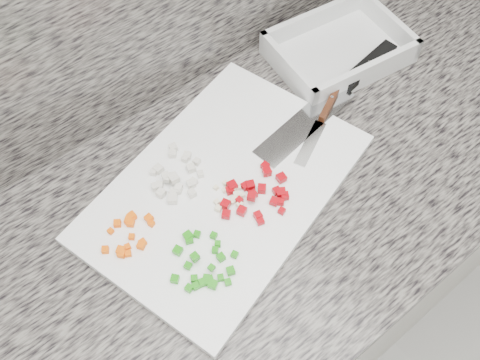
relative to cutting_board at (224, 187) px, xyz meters
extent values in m
cube|color=silver|center=(-0.05, -0.04, -0.48)|extent=(3.92, 0.62, 0.86)
cube|color=#66625A|center=(-0.05, -0.04, -0.03)|extent=(3.96, 0.64, 0.04)
cube|color=white|center=(0.00, 0.00, 0.00)|extent=(0.57, 0.46, 0.02)
cube|color=#F85D05|center=(-0.18, -0.01, 0.01)|extent=(0.02, 0.02, 0.01)
cube|color=#F85D05|center=(-0.16, 0.05, 0.01)|extent=(0.01, 0.01, 0.01)
cube|color=#F85D05|center=(-0.15, 0.01, 0.01)|extent=(0.01, 0.01, 0.01)
cube|color=#F85D05|center=(-0.23, 0.02, 0.01)|extent=(0.02, 0.02, 0.01)
cube|color=#F85D05|center=(-0.21, 0.04, 0.01)|extent=(0.01, 0.01, 0.01)
cube|color=#F85D05|center=(-0.14, 0.02, 0.01)|extent=(0.01, 0.01, 0.01)
cube|color=#F85D05|center=(-0.17, 0.04, 0.01)|extent=(0.02, 0.02, 0.01)
cube|color=#F85D05|center=(-0.22, 0.00, 0.01)|extent=(0.02, 0.02, 0.01)
cube|color=#F85D05|center=(-0.18, -0.01, 0.01)|extent=(0.01, 0.01, 0.01)
cube|color=#F85D05|center=(-0.21, 0.00, 0.01)|extent=(0.02, 0.02, 0.01)
cube|color=#F85D05|center=(-0.20, 0.00, 0.01)|extent=(0.01, 0.01, 0.01)
cube|color=#F85D05|center=(-0.17, 0.04, 0.01)|extent=(0.02, 0.02, 0.01)
cube|color=#F85D05|center=(-0.17, 0.04, 0.01)|extent=(0.01, 0.01, 0.01)
cube|color=#F85D05|center=(-0.21, -0.01, 0.01)|extent=(0.01, 0.01, 0.01)
cube|color=#F85D05|center=(-0.19, 0.01, 0.01)|extent=(0.01, 0.01, 0.01)
cube|color=#F85D05|center=(-0.19, 0.05, 0.01)|extent=(0.02, 0.02, 0.01)
cube|color=silver|center=(-0.02, 0.09, 0.01)|extent=(0.02, 0.02, 0.01)
cube|color=silver|center=(-0.02, 0.09, 0.01)|extent=(0.02, 0.02, 0.01)
cube|color=silver|center=(-0.07, 0.06, 0.03)|extent=(0.02, 0.02, 0.01)
cube|color=silver|center=(-0.05, 0.03, 0.02)|extent=(0.02, 0.02, 0.01)
cube|color=silver|center=(-0.02, 0.04, 0.01)|extent=(0.01, 0.01, 0.01)
cube|color=silver|center=(-0.10, 0.07, 0.01)|extent=(0.02, 0.02, 0.01)
cube|color=silver|center=(-0.08, 0.07, 0.03)|extent=(0.02, 0.02, 0.01)
cube|color=silver|center=(-0.10, 0.05, 0.02)|extent=(0.02, 0.02, 0.01)
cube|color=silver|center=(-0.09, 0.10, 0.01)|extent=(0.02, 0.02, 0.01)
cube|color=silver|center=(-0.08, 0.04, 0.01)|extent=(0.02, 0.02, 0.01)
cube|color=silver|center=(-0.01, 0.07, 0.01)|extent=(0.01, 0.01, 0.01)
cube|color=silver|center=(-0.07, 0.04, 0.01)|extent=(0.02, 0.02, 0.01)
cube|color=silver|center=(-0.07, 0.07, 0.02)|extent=(0.02, 0.02, 0.01)
cube|color=silver|center=(-0.04, 0.04, 0.01)|extent=(0.02, 0.02, 0.01)
cube|color=silver|center=(-0.04, 0.11, 0.02)|extent=(0.02, 0.02, 0.01)
cube|color=silver|center=(-0.07, 0.04, 0.01)|extent=(0.02, 0.02, 0.01)
cube|color=silver|center=(-0.06, 0.02, 0.01)|extent=(0.01, 0.01, 0.01)
cube|color=silver|center=(-0.07, 0.10, 0.02)|extent=(0.02, 0.02, 0.01)
cube|color=silver|center=(-0.03, 0.12, 0.02)|extent=(0.02, 0.02, 0.01)
cube|color=silver|center=(-0.08, 0.06, 0.02)|extent=(0.02, 0.02, 0.01)
cube|color=silver|center=(-0.09, 0.03, 0.02)|extent=(0.02, 0.02, 0.01)
cube|color=silver|center=(-0.10, 0.05, 0.01)|extent=(0.01, 0.01, 0.01)
cube|color=silver|center=(-0.03, 0.06, 0.02)|extent=(0.02, 0.02, 0.01)
cube|color=silver|center=(-0.09, 0.07, 0.01)|extent=(0.02, 0.02, 0.01)
cube|color=#1A870C|center=(-0.14, -0.13, 0.01)|extent=(0.01, 0.01, 0.01)
cube|color=#1A870C|center=(-0.08, -0.07, 0.01)|extent=(0.01, 0.01, 0.01)
cube|color=#1A870C|center=(-0.13, -0.09, 0.02)|extent=(0.01, 0.01, 0.01)
cube|color=#1A870C|center=(-0.16, -0.12, 0.01)|extent=(0.01, 0.01, 0.01)
cube|color=#1A870C|center=(-0.15, -0.11, 0.01)|extent=(0.02, 0.02, 0.01)
cube|color=#1A870C|center=(-0.07, -0.12, 0.01)|extent=(0.01, 0.01, 0.01)
cube|color=#1A870C|center=(-0.11, -0.05, 0.01)|extent=(0.02, 0.02, 0.01)
cube|color=#1A870C|center=(-0.13, -0.14, 0.02)|extent=(0.02, 0.02, 0.01)
cube|color=#1A870C|center=(-0.08, -0.09, 0.01)|extent=(0.01, 0.01, 0.01)
cube|color=#1A870C|center=(-0.17, -0.09, 0.01)|extent=(0.02, 0.02, 0.01)
cube|color=#1A870C|center=(-0.13, -0.12, 0.01)|extent=(0.02, 0.02, 0.01)
cube|color=#1A870C|center=(-0.14, -0.09, 0.01)|extent=(0.01, 0.01, 0.01)
cube|color=#1A870C|center=(-0.11, -0.14, 0.01)|extent=(0.01, 0.01, 0.01)
cube|color=#1A870C|center=(-0.11, -0.05, 0.02)|extent=(0.01, 0.01, 0.01)
cube|color=#1A870C|center=(-0.11, -0.15, 0.01)|extent=(0.01, 0.01, 0.01)
cube|color=#1A870C|center=(-0.10, -0.05, 0.01)|extent=(0.01, 0.01, 0.01)
cube|color=#1A870C|center=(-0.09, -0.09, 0.01)|extent=(0.01, 0.01, 0.01)
cube|color=#1A870C|center=(-0.13, -0.13, 0.02)|extent=(0.02, 0.02, 0.01)
cube|color=#1A870C|center=(-0.14, -0.06, 0.02)|extent=(0.02, 0.02, 0.01)
cube|color=#1A870C|center=(-0.12, -0.12, 0.02)|extent=(0.01, 0.01, 0.01)
cube|color=#1A870C|center=(-0.09, -0.11, 0.01)|extent=(0.01, 0.01, 0.01)
cube|color=#1A870C|center=(-0.09, -0.14, 0.01)|extent=(0.02, 0.02, 0.01)
cube|color=#1A870C|center=(-0.15, -0.12, 0.01)|extent=(0.01, 0.01, 0.01)
cube|color=#9F020A|center=(0.00, -0.04, 0.01)|extent=(0.01, 0.01, 0.01)
cube|color=#9F020A|center=(-0.01, -0.06, 0.02)|extent=(0.02, 0.02, 0.01)
cube|color=#9F020A|center=(0.00, -0.10, 0.01)|extent=(0.02, 0.02, 0.01)
cube|color=#9F020A|center=(0.04, -0.11, 0.01)|extent=(0.01, 0.01, 0.01)
cube|color=#9F020A|center=(0.07, -0.09, 0.02)|extent=(0.02, 0.02, 0.01)
cube|color=#9F020A|center=(0.05, -0.09, 0.01)|extent=(0.02, 0.02, 0.01)
cube|color=#9F020A|center=(0.06, -0.07, 0.01)|extent=(0.02, 0.02, 0.01)
cube|color=#9F020A|center=(0.02, -0.06, 0.03)|extent=(0.02, 0.02, 0.01)
cube|color=#9F020A|center=(0.09, -0.06, 0.02)|extent=(0.02, 0.02, 0.01)
cube|color=#9F020A|center=(-0.04, -0.05, 0.02)|extent=(0.02, 0.02, 0.01)
cube|color=#9F020A|center=(0.00, -0.02, 0.01)|extent=(0.02, 0.02, 0.01)
cube|color=#9F020A|center=(0.08, -0.02, 0.01)|extent=(0.01, 0.01, 0.01)
cube|color=#9F020A|center=(-0.03, -0.04, 0.02)|extent=(0.02, 0.02, 0.01)
cube|color=#9F020A|center=(0.02, -0.03, 0.01)|extent=(0.01, 0.01, 0.01)
cube|color=#9F020A|center=(0.06, -0.08, 0.02)|extent=(0.02, 0.02, 0.01)
cube|color=#9F020A|center=(0.00, -0.09, 0.01)|extent=(0.02, 0.02, 0.01)
cube|color=#9F020A|center=(0.02, -0.05, 0.02)|extent=(0.02, 0.02, 0.01)
cube|color=#9F020A|center=(0.07, -0.03, 0.02)|extent=(0.02, 0.02, 0.01)
cube|color=#9F020A|center=(0.03, -0.03, 0.02)|extent=(0.02, 0.02, 0.01)
cube|color=#9F020A|center=(0.04, -0.05, 0.02)|extent=(0.02, 0.02, 0.01)
cube|color=#9F020A|center=(0.04, -0.08, 0.02)|extent=(0.02, 0.02, 0.01)
cube|color=#9F020A|center=(0.01, -0.02, 0.02)|extent=(0.02, 0.02, 0.02)
cube|color=#9F020A|center=(0.07, -0.03, 0.01)|extent=(0.01, 0.01, 0.01)
cube|color=#F3E6BB|center=(0.01, -0.02, 0.01)|extent=(0.01, 0.01, 0.01)
cube|color=#F3E6BB|center=(0.00, -0.03, 0.01)|extent=(0.01, 0.01, 0.01)
cube|color=#F3E6BB|center=(-0.02, 0.00, 0.01)|extent=(0.01, 0.01, 0.01)
cube|color=#F3E6BB|center=(-0.04, -0.03, 0.01)|extent=(0.01, 0.01, 0.01)
cube|color=#F3E6BB|center=(-0.01, -0.04, 0.01)|extent=(0.01, 0.01, 0.01)
cube|color=#F3E6BB|center=(0.01, -0.01, 0.01)|extent=(0.01, 0.01, 0.01)
cube|color=#F3E6BB|center=(-0.03, -0.02, 0.01)|extent=(0.01, 0.01, 0.01)
cube|color=#F3E6BB|center=(0.01, -0.02, 0.01)|extent=(0.01, 0.01, 0.01)
cube|color=#F3E6BB|center=(0.01, -0.04, 0.01)|extent=(0.01, 0.01, 0.01)
cube|color=#F3E6BB|center=(-0.02, -0.04, 0.01)|extent=(0.01, 0.01, 0.01)
cube|color=#F3E6BB|center=(-0.01, -0.01, 0.01)|extent=(0.01, 0.01, 0.01)
cube|color=#F3E6BB|center=(0.00, -0.04, 0.01)|extent=(0.01, 0.01, 0.01)
cube|color=#F3E6BB|center=(-0.01, -0.05, 0.01)|extent=(0.01, 0.01, 0.01)
cube|color=#F3E6BB|center=(0.00, 0.00, 0.01)|extent=(0.01, 0.01, 0.01)
cube|color=#F3E6BB|center=(-0.01, -0.04, 0.01)|extent=(0.01, 0.01, 0.01)
cube|color=silver|center=(0.21, 0.01, 0.01)|extent=(0.25, 0.09, 0.00)
cube|color=black|center=(0.41, 0.04, 0.02)|extent=(0.16, 0.05, 0.02)
cylinder|color=silver|center=(0.41, 0.04, 0.03)|extent=(0.01, 0.01, 0.00)
cube|color=silver|center=(0.18, -0.03, 0.01)|extent=(0.11, 0.07, 0.00)
cube|color=#412010|center=(0.28, 0.02, 0.02)|extent=(0.11, 0.06, 0.02)
cylinder|color=silver|center=(0.28, 0.02, 0.03)|extent=(0.01, 0.01, 0.00)
cube|color=silver|center=(0.39, 0.11, 0.00)|extent=(0.30, 0.23, 0.01)
cube|color=silver|center=(0.41, 0.20, 0.03)|extent=(0.27, 0.05, 0.04)
cube|color=silver|center=(0.38, 0.02, 0.03)|extent=(0.27, 0.05, 0.04)
cube|color=silver|center=(0.52, 0.09, 0.03)|extent=(0.04, 0.20, 0.04)
cube|color=silver|center=(0.27, 0.13, 0.03)|extent=(0.04, 0.20, 0.04)
camera|label=1|loc=(-0.29, -0.41, 0.82)|focal=40.00mm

